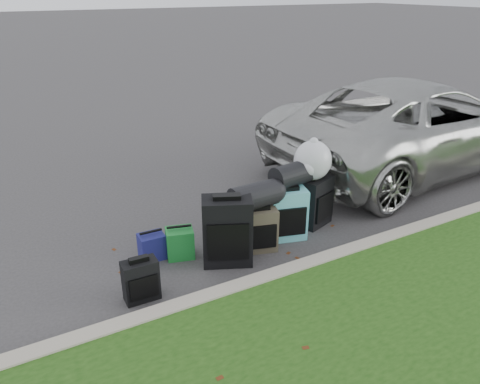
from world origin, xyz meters
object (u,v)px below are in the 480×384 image
suitcase_large_black_left (227,231)px  tote_navy (152,246)px  suitcase_teal (287,214)px  suitcase_large_black_right (316,201)px  suitcase_small_black (141,280)px  tote_green (180,243)px  suitcase_olive (260,230)px  suv (416,124)px

suitcase_large_black_left → tote_navy: size_ratio=2.59×
suitcase_teal → suitcase_large_black_right: size_ratio=0.99×
tote_navy → suitcase_small_black: bearing=-115.6°
suitcase_teal → tote_green: bearing=-173.8°
suitcase_small_black → suitcase_teal: bearing=11.0°
suitcase_teal → suitcase_small_black: bearing=-154.5°
suitcase_small_black → suitcase_olive: size_ratio=0.82×
suitcase_olive → suitcase_large_black_left: bearing=-157.0°
suitcase_olive → tote_navy: (-1.19, 0.43, -0.11)m
suv → tote_green: size_ratio=15.35×
suitcase_small_black → suitcase_teal: 2.01m
tote_navy → suitcase_large_black_right: bearing=-4.6°
suitcase_teal → tote_navy: bearing=-176.2°
suitcase_small_black → tote_green: (0.65, 0.56, -0.04)m
suv → suitcase_large_black_right: 3.03m
suv → suitcase_large_black_left: 4.46m
suitcase_small_black → suitcase_olive: 1.56m
suitcase_teal → tote_navy: (-1.63, 0.35, -0.17)m
suitcase_small_black → tote_navy: suitcase_small_black is taller
suitcase_large_black_right → suitcase_large_black_left: bearing=171.7°
suitcase_large_black_left → tote_green: (-0.43, 0.36, -0.22)m
suv → tote_green: (-4.70, -0.86, -0.57)m
suitcase_large_black_right → tote_green: (-1.86, 0.11, -0.15)m
suitcase_teal → suitcase_large_black_right: suitcase_large_black_right is taller
suitcase_large_black_left → suitcase_teal: suitcase_large_black_left is taller
suitcase_olive → suitcase_teal: bearing=27.3°
suitcase_small_black → suitcase_large_black_left: (1.07, 0.20, 0.18)m
tote_green → tote_navy: bearing=173.4°
suitcase_large_black_right → tote_navy: suitcase_large_black_right is taller
suitcase_small_black → suitcase_teal: suitcase_teal is taller
suitcase_large_black_right → tote_green: 1.87m
suitcase_large_black_left → suitcase_olive: (0.47, 0.05, -0.13)m
suv → suitcase_teal: (-3.37, -1.09, -0.42)m
suitcase_teal → tote_green: 1.36m
suitcase_large_black_right → tote_green: suitcase_large_black_right is taller
suitcase_teal → suitcase_large_black_right: 0.54m
suitcase_large_black_right → suitcase_teal: bearing=174.6°
suitcase_olive → suv: bearing=33.7°
suitcase_small_black → suitcase_large_black_left: bearing=11.9°
suitcase_small_black → tote_navy: bearing=64.5°
suitcase_olive → tote_green: bearing=177.4°
suitcase_teal → tote_green: suitcase_teal is taller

